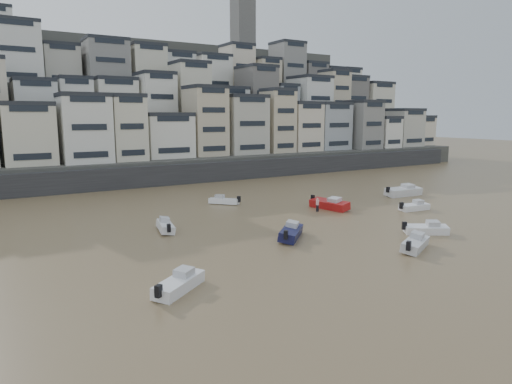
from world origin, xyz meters
TOP-DOWN VIEW (x-y plane):
  - harbor_wall at (10.00, 65.00)m, footprint 140.00×3.00m
  - hillside at (14.73, 104.84)m, footprint 141.04×66.00m
  - boat_j at (-8.21, 18.04)m, footprint 5.13×4.41m
  - boat_a at (13.61, 16.22)m, footprint 5.28×3.73m
  - boat_h at (8.72, 44.14)m, footprint 4.14×4.28m
  - boat_f at (-3.25, 34.19)m, footprint 2.43×4.87m
  - boat_e at (18.82, 34.16)m, footprint 3.10×6.17m
  - boat_c at (6.29, 25.14)m, footprint 5.18×5.09m
  - boat_d at (27.52, 27.90)m, footprint 4.67×1.95m
  - boat_b at (19.01, 19.33)m, footprint 4.82×3.82m
  - boat_g at (34.62, 35.87)m, footprint 6.72×2.50m
  - person_pink at (16.51, 33.73)m, footprint 0.44×0.44m

SIDE VIEW (x-z plane):
  - boat_h at x=8.72m, z-range 0.00..1.22m
  - boat_d at x=27.52m, z-range 0.00..1.24m
  - boat_f at x=-3.25m, z-range 0.00..1.27m
  - boat_b at x=19.01m, z-range 0.00..1.29m
  - boat_a at x=13.61m, z-range 0.00..1.38m
  - boat_j at x=-8.21m, z-range 0.00..1.40m
  - boat_c at x=6.29m, z-range 0.00..1.49m
  - boat_e at x=18.82m, z-range 0.00..1.61m
  - person_pink at x=16.51m, z-range 0.00..1.74m
  - boat_g at x=34.62m, z-range 0.00..1.80m
  - harbor_wall at x=10.00m, z-range 0.00..3.50m
  - hillside at x=14.73m, z-range -11.99..38.01m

